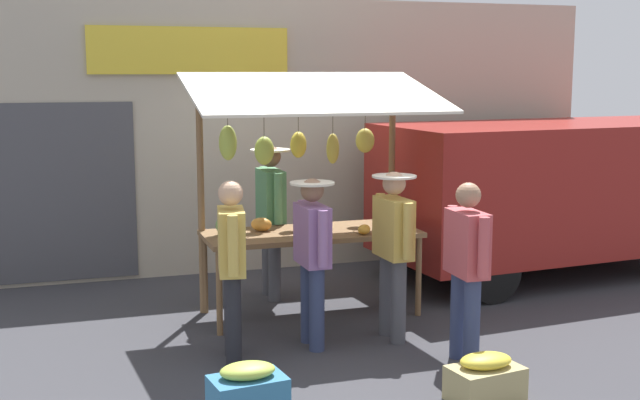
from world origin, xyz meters
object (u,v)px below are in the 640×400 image
at_px(market_stall, 306,167).
at_px(parked_van, 546,185).
at_px(shopper_in_striped_shirt, 312,249).
at_px(shopper_with_ponytail, 393,242).
at_px(shopper_with_shopping_bag, 466,261).
at_px(produce_crate_side, 248,393).
at_px(vendor_with_sunhat, 271,208).
at_px(produce_crate_near, 485,379).
at_px(shopper_in_grey_tee, 232,258).

xyz_separation_m(market_stall, parked_van, (-3.31, -0.70, -0.42)).
bearing_deg(shopper_in_striped_shirt, shopper_with_ponytail, -92.77).
distance_m(shopper_with_shopping_bag, parked_van, 3.52).
distance_m(parked_van, produce_crate_side, 5.53).
height_order(vendor_with_sunhat, produce_crate_near, vendor_with_sunhat).
bearing_deg(parked_van, shopper_with_shopping_bag, 41.28).
xyz_separation_m(shopper_in_striped_shirt, produce_crate_side, (0.93, 1.38, -0.72)).
bearing_deg(shopper_in_striped_shirt, market_stall, -14.89).
bearing_deg(shopper_with_ponytail, shopper_with_shopping_bag, -159.21).
relative_size(shopper_with_shopping_bag, produce_crate_side, 2.73).
bearing_deg(produce_crate_side, shopper_with_shopping_bag, -164.69).
bearing_deg(shopper_in_grey_tee, produce_crate_near, -122.32).
height_order(shopper_with_ponytail, produce_crate_near, shopper_with_ponytail).
bearing_deg(market_stall, shopper_with_ponytail, 117.07).
height_order(market_stall, vendor_with_sunhat, market_stall).
height_order(shopper_in_grey_tee, produce_crate_near, shopper_in_grey_tee).
height_order(shopper_with_shopping_bag, produce_crate_side, shopper_with_shopping_bag).
bearing_deg(produce_crate_side, shopper_with_ponytail, -141.64).
bearing_deg(parked_van, shopper_in_striped_shirt, 20.85).
relative_size(vendor_with_sunhat, produce_crate_side, 2.94).
bearing_deg(shopper_with_ponytail, vendor_with_sunhat, 20.00).
bearing_deg(shopper_with_shopping_bag, vendor_with_sunhat, 24.11).
relative_size(shopper_with_shopping_bag, shopper_in_striped_shirt, 1.01).
relative_size(market_stall, produce_crate_side, 4.31).
height_order(shopper_in_grey_tee, shopper_in_striped_shirt, shopper_in_grey_tee).
distance_m(market_stall, shopper_in_striped_shirt, 1.22).
bearing_deg(produce_crate_near, market_stall, -76.55).
bearing_deg(shopper_with_shopping_bag, shopper_in_striped_shirt, 55.29).
bearing_deg(shopper_with_shopping_bag, shopper_in_grey_tee, 71.80).
relative_size(shopper_with_ponytail, parked_van, 0.35).
height_order(market_stall, parked_van, market_stall).
height_order(vendor_with_sunhat, shopper_with_ponytail, vendor_with_sunhat).
bearing_deg(shopper_in_striped_shirt, shopper_with_shopping_bag, -126.90).
xyz_separation_m(vendor_with_sunhat, shopper_in_striped_shirt, (0.06, 1.72, -0.10)).
height_order(parked_van, produce_crate_near, parked_van).
distance_m(parked_van, produce_crate_near, 4.38).
height_order(produce_crate_near, produce_crate_side, produce_crate_side).
xyz_separation_m(shopper_with_shopping_bag, produce_crate_near, (0.24, 0.80, -0.74)).
height_order(shopper_with_shopping_bag, shopper_in_striped_shirt, shopper_with_shopping_bag).
height_order(shopper_with_ponytail, shopper_in_striped_shirt, shopper_with_ponytail).
bearing_deg(produce_crate_side, produce_crate_near, 172.51).
bearing_deg(produce_crate_side, parked_van, -145.39).
height_order(market_stall, shopper_with_shopping_bag, market_stall).
height_order(market_stall, produce_crate_side, market_stall).
relative_size(shopper_in_grey_tee, shopper_with_shopping_bag, 1.01).
distance_m(shopper_with_shopping_bag, produce_crate_side, 2.24).
bearing_deg(shopper_with_ponytail, shopper_in_grey_tee, 91.84).
height_order(shopper_with_ponytail, shopper_with_shopping_bag, shopper_with_ponytail).
relative_size(market_stall, shopper_with_ponytail, 1.57).
bearing_deg(shopper_with_ponytail, produce_crate_near, -178.92).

